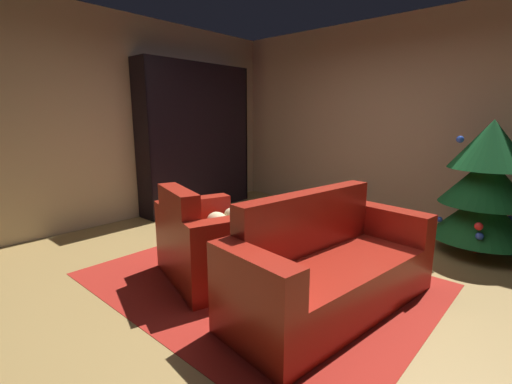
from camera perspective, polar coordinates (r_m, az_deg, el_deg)
ground_plane at (r=3.40m, az=5.06°, el=-13.21°), size 6.79×6.79×0.00m
wall_back at (r=5.45m, az=22.69°, el=10.59°), size 5.78×0.06×2.80m
wall_left at (r=5.30m, az=-20.63°, el=10.73°), size 0.06×5.37×2.80m
area_rug at (r=3.31m, az=0.41°, el=-13.81°), size 2.83×2.24×0.01m
bookshelf_unit at (r=5.76m, az=-8.39°, el=8.51°), size 0.38×1.91×2.23m
armchair_red at (r=3.26m, az=-7.72°, el=-8.44°), size 1.16×1.00×0.85m
couch_red at (r=2.84m, az=11.67°, el=-12.11°), size 0.93×1.87×0.87m
coffee_table at (r=3.15m, az=1.50°, el=-7.74°), size 0.71×0.71×0.42m
book_stack_on_table at (r=3.11m, az=0.77°, el=-5.78°), size 0.22×0.18×0.16m
bottle_on_table at (r=3.03m, az=-1.70°, el=-6.08°), size 0.07×0.07×0.22m
decorated_tree at (r=4.42m, az=32.91°, el=0.79°), size 0.98×0.98×1.42m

